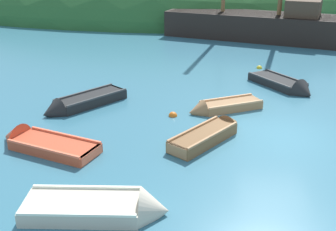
{
  "coord_description": "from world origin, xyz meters",
  "views": [
    {
      "loc": [
        -2.71,
        -13.47,
        6.14
      ],
      "look_at": [
        -3.98,
        0.45,
        0.38
      ],
      "focal_mm": 43.68,
      "sensor_mm": 36.0,
      "label": 1
    }
  ],
  "objects_px": {
    "rowboat_near_dock": "(107,210)",
    "buoy_yellow": "(259,68)",
    "buoy_orange": "(173,116)",
    "rowboat_far": "(80,104)",
    "rowboat_center": "(211,135)",
    "sailing_ship": "(254,28)",
    "rowboat_portside": "(286,86)",
    "rowboat_outer_right": "(221,108)",
    "rowboat_outer_left": "(40,144)"
  },
  "relations": [
    {
      "from": "rowboat_center",
      "to": "buoy_yellow",
      "type": "relative_size",
      "value": 10.73
    },
    {
      "from": "rowboat_outer_left",
      "to": "rowboat_portside",
      "type": "distance_m",
      "value": 11.53
    },
    {
      "from": "rowboat_outer_left",
      "to": "rowboat_near_dock",
      "type": "relative_size",
      "value": 1.04
    },
    {
      "from": "buoy_orange",
      "to": "buoy_yellow",
      "type": "xyz_separation_m",
      "value": [
        4.18,
        7.28,
        0.0
      ]
    },
    {
      "from": "rowboat_center",
      "to": "buoy_orange",
      "type": "bearing_deg",
      "value": 73.93
    },
    {
      "from": "rowboat_near_dock",
      "to": "rowboat_center",
      "type": "bearing_deg",
      "value": 56.97
    },
    {
      "from": "rowboat_near_dock",
      "to": "rowboat_portside",
      "type": "distance_m",
      "value": 12.03
    },
    {
      "from": "rowboat_far",
      "to": "sailing_ship",
      "type": "bearing_deg",
      "value": -170.7
    },
    {
      "from": "rowboat_outer_right",
      "to": "rowboat_near_dock",
      "type": "bearing_deg",
      "value": 41.05
    },
    {
      "from": "buoy_yellow",
      "to": "rowboat_far",
      "type": "bearing_deg",
      "value": -140.5
    },
    {
      "from": "rowboat_portside",
      "to": "buoy_yellow",
      "type": "xyz_separation_m",
      "value": [
        -0.84,
        3.43,
        -0.11
      ]
    },
    {
      "from": "rowboat_far",
      "to": "buoy_yellow",
      "type": "xyz_separation_m",
      "value": [
        8.09,
        6.67,
        -0.14
      ]
    },
    {
      "from": "rowboat_far",
      "to": "rowboat_near_dock",
      "type": "bearing_deg",
      "value": 60.86
    },
    {
      "from": "rowboat_outer_left",
      "to": "rowboat_center",
      "type": "bearing_deg",
      "value": -148.18
    },
    {
      "from": "rowboat_portside",
      "to": "rowboat_far",
      "type": "relative_size",
      "value": 0.99
    },
    {
      "from": "rowboat_outer_left",
      "to": "buoy_yellow",
      "type": "bearing_deg",
      "value": -108.92
    },
    {
      "from": "sailing_ship",
      "to": "buoy_orange",
      "type": "distance_m",
      "value": 16.01
    },
    {
      "from": "rowboat_outer_right",
      "to": "buoy_yellow",
      "type": "distance_m",
      "value": 6.9
    },
    {
      "from": "sailing_ship",
      "to": "buoy_orange",
      "type": "height_order",
      "value": "sailing_ship"
    },
    {
      "from": "sailing_ship",
      "to": "rowboat_center",
      "type": "height_order",
      "value": "sailing_ship"
    },
    {
      "from": "sailing_ship",
      "to": "rowboat_portside",
      "type": "bearing_deg",
      "value": 110.07
    },
    {
      "from": "sailing_ship",
      "to": "rowboat_center",
      "type": "distance_m",
      "value": 17.51
    },
    {
      "from": "rowboat_portside",
      "to": "buoy_orange",
      "type": "xyz_separation_m",
      "value": [
        -5.02,
        -3.84,
        -0.11
      ]
    },
    {
      "from": "rowboat_far",
      "to": "buoy_orange",
      "type": "xyz_separation_m",
      "value": [
        3.91,
        -0.61,
        -0.14
      ]
    },
    {
      "from": "rowboat_outer_right",
      "to": "rowboat_near_dock",
      "type": "xyz_separation_m",
      "value": [
        -3.0,
        -7.28,
        0.02
      ]
    },
    {
      "from": "rowboat_center",
      "to": "rowboat_far",
      "type": "distance_m",
      "value": 5.95
    },
    {
      "from": "sailing_ship",
      "to": "rowboat_outer_right",
      "type": "xyz_separation_m",
      "value": [
        -2.73,
        -14.54,
        -0.62
      ]
    },
    {
      "from": "rowboat_near_dock",
      "to": "buoy_yellow",
      "type": "relative_size",
      "value": 11.75
    },
    {
      "from": "sailing_ship",
      "to": "buoy_yellow",
      "type": "height_order",
      "value": "sailing_ship"
    },
    {
      "from": "rowboat_portside",
      "to": "sailing_ship",
      "type": "bearing_deg",
      "value": 146.39
    },
    {
      "from": "rowboat_far",
      "to": "buoy_yellow",
      "type": "relative_size",
      "value": 11.52
    },
    {
      "from": "rowboat_portside",
      "to": "rowboat_center",
      "type": "bearing_deg",
      "value": -67.24
    },
    {
      "from": "rowboat_portside",
      "to": "buoy_orange",
      "type": "relative_size",
      "value": 10.25
    },
    {
      "from": "rowboat_outer_left",
      "to": "buoy_yellow",
      "type": "relative_size",
      "value": 12.2
    },
    {
      "from": "rowboat_outer_right",
      "to": "rowboat_far",
      "type": "xyz_separation_m",
      "value": [
        -5.8,
        -0.16,
        0.03
      ]
    },
    {
      "from": "rowboat_outer_left",
      "to": "rowboat_portside",
      "type": "height_order",
      "value": "rowboat_portside"
    },
    {
      "from": "rowboat_outer_left",
      "to": "rowboat_far",
      "type": "height_order",
      "value": "rowboat_outer_left"
    },
    {
      "from": "rowboat_outer_left",
      "to": "buoy_orange",
      "type": "relative_size",
      "value": 11.01
    },
    {
      "from": "rowboat_outer_right",
      "to": "rowboat_portside",
      "type": "height_order",
      "value": "rowboat_portside"
    },
    {
      "from": "rowboat_portside",
      "to": "rowboat_near_dock",
      "type": "bearing_deg",
      "value": -66.23
    },
    {
      "from": "rowboat_outer_right",
      "to": "rowboat_center",
      "type": "xyz_separation_m",
      "value": [
        -0.41,
        -2.68,
        0.03
      ]
    },
    {
      "from": "rowboat_outer_left",
      "to": "rowboat_center",
      "type": "height_order",
      "value": "rowboat_outer_left"
    },
    {
      "from": "buoy_orange",
      "to": "rowboat_far",
      "type": "bearing_deg",
      "value": 171.13
    },
    {
      "from": "rowboat_portside",
      "to": "rowboat_far",
      "type": "height_order",
      "value": "rowboat_portside"
    },
    {
      "from": "rowboat_near_dock",
      "to": "rowboat_center",
      "type": "height_order",
      "value": "rowboat_near_dock"
    },
    {
      "from": "rowboat_outer_left",
      "to": "rowboat_portside",
      "type": "bearing_deg",
      "value": -123.04
    },
    {
      "from": "rowboat_outer_right",
      "to": "rowboat_far",
      "type": "distance_m",
      "value": 5.8
    },
    {
      "from": "rowboat_near_dock",
      "to": "buoy_yellow",
      "type": "xyz_separation_m",
      "value": [
        5.29,
        13.79,
        -0.13
      ]
    },
    {
      "from": "rowboat_outer_right",
      "to": "rowboat_portside",
      "type": "xyz_separation_m",
      "value": [
        3.13,
        3.07,
        0.0
      ]
    },
    {
      "from": "rowboat_outer_right",
      "to": "buoy_orange",
      "type": "xyz_separation_m",
      "value": [
        -1.89,
        -0.77,
        -0.11
      ]
    }
  ]
}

